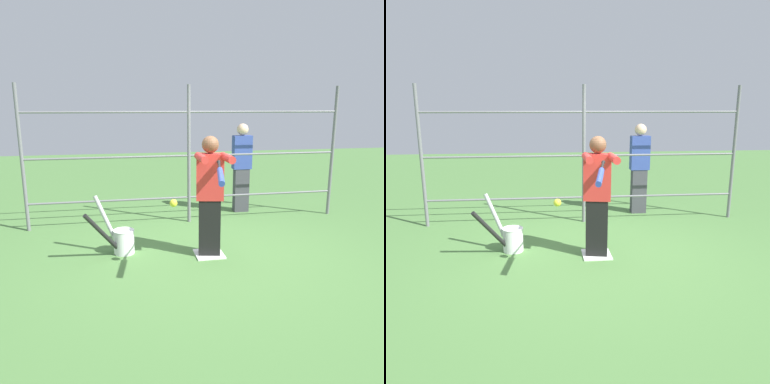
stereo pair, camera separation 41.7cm
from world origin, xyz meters
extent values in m
plane|color=#4C7A3D|center=(0.00, 0.00, 0.00)|extent=(24.00, 24.00, 0.00)
cube|color=white|center=(0.00, 0.00, 0.01)|extent=(0.40, 0.40, 0.02)
cylinder|color=slate|center=(-2.77, -1.60, 1.21)|extent=(0.06, 0.06, 2.43)
cylinder|color=slate|center=(0.00, -1.60, 1.21)|extent=(0.06, 0.06, 2.43)
cylinder|color=slate|center=(2.77, -1.60, 1.21)|extent=(0.06, 0.06, 2.43)
cylinder|color=slate|center=(0.00, -1.60, 0.46)|extent=(5.54, 0.04, 0.04)
cylinder|color=slate|center=(0.00, -1.60, 1.21)|extent=(5.54, 0.04, 0.04)
cylinder|color=slate|center=(0.00, -1.60, 1.97)|extent=(5.54, 0.04, 0.04)
cube|color=black|center=(0.00, 0.00, 0.41)|extent=(0.33, 0.25, 0.81)
cube|color=red|center=(0.00, 0.00, 1.13)|extent=(0.41, 0.28, 0.64)
sphere|color=brown|center=(0.00, 0.00, 1.57)|extent=(0.23, 0.23, 0.23)
cylinder|color=red|center=(-0.16, 0.26, 1.42)|extent=(0.10, 0.45, 0.10)
cylinder|color=red|center=(0.16, 0.19, 1.42)|extent=(0.10, 0.45, 0.10)
sphere|color=black|center=(0.00, 0.45, 1.40)|extent=(0.05, 0.05, 0.05)
cylinder|color=black|center=(0.04, 0.62, 1.38)|extent=(0.11, 0.35, 0.07)
cylinder|color=#334CB2|center=(0.13, 1.05, 1.33)|extent=(0.18, 0.53, 0.12)
sphere|color=yellow|center=(0.57, 0.46, 0.90)|extent=(0.10, 0.10, 0.10)
cylinder|color=white|center=(1.19, -0.29, 0.17)|extent=(0.29, 0.29, 0.34)
torus|color=white|center=(1.19, -0.29, 0.34)|extent=(0.30, 0.30, 0.01)
cylinder|color=#B2B2B7|center=(1.40, -0.36, 0.44)|extent=(0.40, 0.18, 0.82)
cylinder|color=black|center=(1.45, -0.10, 0.37)|extent=(0.51, 0.39, 0.69)
cube|color=#3F3F47|center=(-1.14, -2.10, 0.43)|extent=(0.29, 0.18, 0.86)
cube|color=#334799|center=(-1.14, -2.10, 1.19)|extent=(0.36, 0.20, 0.65)
sphere|color=beige|center=(-1.14, -2.10, 1.63)|extent=(0.22, 0.22, 0.22)
camera|label=1|loc=(1.17, 4.86, 2.07)|focal=35.00mm
camera|label=2|loc=(0.76, 4.92, 2.07)|focal=35.00mm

